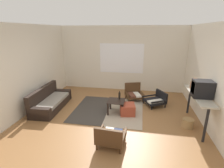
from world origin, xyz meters
TOP-DOWN VIEW (x-y plane):
  - ground_plane at (0.00, 0.00)m, footprint 7.80×7.80m
  - far_wall_with_window at (0.00, 3.06)m, footprint 5.60×0.13m
  - side_wall_right at (2.66, 0.30)m, footprint 0.12×6.60m
  - side_wall_left at (-2.66, 0.30)m, footprint 0.12×6.60m
  - area_rug at (-0.15, 0.89)m, footprint 2.22×2.05m
  - couch at (-2.11, 0.72)m, footprint 0.79×1.79m
  - coffee_table at (0.13, 0.74)m, footprint 0.53×0.52m
  - armchair_by_window at (0.61, 1.93)m, footprint 0.75×0.71m
  - armchair_striped_foreground at (0.25, -0.88)m, footprint 0.66×0.66m
  - armchair_corner at (1.41, 1.55)m, footprint 0.84×0.84m
  - ottoman_orange at (0.49, 0.71)m, footprint 0.52×0.52m
  - console_shelf at (2.36, 0.39)m, footprint 0.38×1.59m
  - crt_television at (2.36, 0.22)m, footprint 0.45×0.36m
  - clay_vase at (2.36, 0.84)m, footprint 0.23×0.23m
  - glass_bottle at (0.21, 0.90)m, footprint 0.07×0.07m
  - wicker_basket at (2.16, 0.25)m, footprint 0.29×0.29m

SIDE VIEW (x-z plane):
  - ground_plane at x=0.00m, z-range 0.00..0.00m
  - area_rug at x=-0.15m, z-range 0.00..0.01m
  - wicker_basket at x=2.16m, z-range 0.00..0.24m
  - ottoman_orange at x=0.49m, z-range 0.00..0.34m
  - armchair_corner at x=1.41m, z-range -0.03..0.46m
  - couch at x=-2.11m, z-range -0.13..0.57m
  - armchair_striped_foreground at x=0.25m, z-range -0.03..0.52m
  - armchair_by_window at x=0.61m, z-range -0.03..0.59m
  - coffee_table at x=0.13m, z-range 0.12..0.54m
  - glass_bottle at x=0.21m, z-range 0.40..0.66m
  - console_shelf at x=2.36m, z-range 0.34..1.25m
  - clay_vase at x=2.36m, z-range 0.87..1.19m
  - crt_television at x=2.36m, z-range 0.91..1.34m
  - side_wall_right at x=2.66m, z-range 0.00..2.70m
  - side_wall_left at x=-2.66m, z-range 0.00..2.70m
  - far_wall_with_window at x=0.00m, z-range 0.00..2.70m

